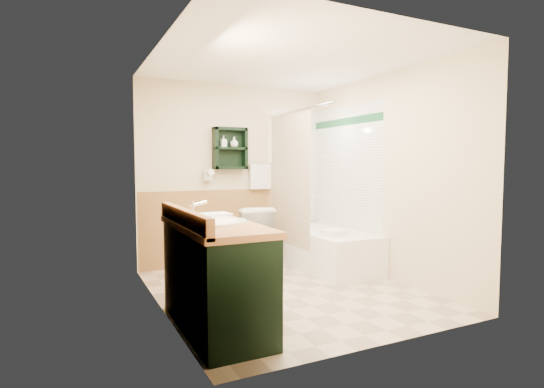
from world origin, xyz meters
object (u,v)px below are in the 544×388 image
(vanity, at_px, (215,276))
(vanity_book, at_px, (178,203))
(wall_shelf, at_px, (230,148))
(bathtub, at_px, (327,249))
(toilet, at_px, (249,237))
(hair_dryer, at_px, (208,175))
(soap_bottle_b, at_px, (234,143))
(soap_bottle_a, at_px, (224,144))

(vanity, distance_m, vanity_book, 0.80)
(wall_shelf, bearing_deg, vanity, -113.72)
(bathtub, xyz_separation_m, toilet, (-0.86, 0.55, 0.15))
(hair_dryer, xyz_separation_m, toilet, (0.47, -0.24, -0.81))
(hair_dryer, distance_m, bathtub, 1.81)
(vanity_book, height_order, soap_bottle_b, soap_bottle_b)
(vanity, xyz_separation_m, toilet, (1.06, 1.82, -0.04))
(bathtub, bearing_deg, toilet, 147.45)
(vanity_book, xyz_separation_m, soap_bottle_b, (1.12, 1.48, 0.63))
(hair_dryer, xyz_separation_m, soap_bottle_a, (0.21, -0.03, 0.40))
(wall_shelf, xyz_separation_m, hair_dryer, (-0.30, 0.02, -0.35))
(hair_dryer, xyz_separation_m, bathtub, (1.33, -0.79, -0.95))
(wall_shelf, distance_m, soap_bottle_a, 0.10)
(hair_dryer, bearing_deg, soap_bottle_a, -8.22)
(soap_bottle_b, bearing_deg, soap_bottle_a, 180.00)
(soap_bottle_b, bearing_deg, bathtub, -37.96)
(vanity_book, distance_m, soap_bottle_b, 1.96)
(hair_dryer, bearing_deg, soap_bottle_b, -4.82)
(wall_shelf, xyz_separation_m, vanity_book, (-1.06, -1.48, -0.56))
(hair_dryer, bearing_deg, vanity, -106.10)
(wall_shelf, bearing_deg, soap_bottle_b, -5.14)
(wall_shelf, bearing_deg, bathtub, -36.60)
(hair_dryer, bearing_deg, wall_shelf, -4.76)
(soap_bottle_b, bearing_deg, vanity_book, -127.01)
(toilet, xyz_separation_m, vanity_book, (-1.23, -1.27, 0.59))
(hair_dryer, xyz_separation_m, soap_bottle_b, (0.36, -0.03, 0.42))
(wall_shelf, distance_m, vanity, 2.49)
(vanity, bearing_deg, toilet, 59.73)
(hair_dryer, distance_m, vanity_book, 1.70)
(wall_shelf, distance_m, toilet, 1.19)
(vanity_book, bearing_deg, vanity, -97.13)
(bathtub, height_order, soap_bottle_a, soap_bottle_a)
(vanity_book, distance_m, soap_bottle_a, 1.87)
(bathtub, bearing_deg, soap_bottle_a, 145.91)
(soap_bottle_a, height_order, soap_bottle_b, soap_bottle_b)
(wall_shelf, height_order, soap_bottle_a, wall_shelf)
(hair_dryer, bearing_deg, vanity_book, -116.72)
(vanity, height_order, vanity_book, vanity_book)
(vanity_book, relative_size, soap_bottle_b, 1.77)
(toilet, distance_m, soap_bottle_b, 1.25)
(wall_shelf, xyz_separation_m, soap_bottle_a, (-0.09, -0.01, 0.05))
(vanity, height_order, soap_bottle_b, soap_bottle_b)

